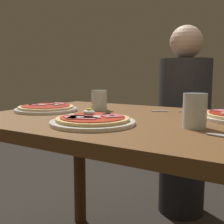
{
  "coord_description": "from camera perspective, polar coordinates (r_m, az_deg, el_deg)",
  "views": [
    {
      "loc": [
        0.47,
        -0.91,
        0.89
      ],
      "look_at": [
        -0.02,
        -0.1,
        0.76
      ],
      "focal_mm": 44.11,
      "sensor_mm": 36.0,
      "label": 1
    }
  ],
  "objects": [
    {
      "name": "dining_table",
      "position": [
        1.06,
        3.79,
        -7.48
      ],
      "size": [
        1.13,
        0.79,
        0.73
      ],
      "color": "brown",
      "rests_on": "ground"
    },
    {
      "name": "pizza_foreground",
      "position": [
        0.89,
        -4.08,
        -1.76
      ],
      "size": [
        0.28,
        0.28,
        0.05
      ],
      "color": "white",
      "rests_on": "dining_table"
    },
    {
      "name": "pizza_across_left",
      "position": [
        1.25,
        -13.48,
        0.75
      ],
      "size": [
        0.27,
        0.27,
        0.03
      ],
      "color": "white",
      "rests_on": "dining_table"
    },
    {
      "name": "water_glass_near",
      "position": [
        0.86,
        16.76,
        -0.22
      ],
      "size": [
        0.07,
        0.07,
        0.1
      ],
      "color": "silver",
      "rests_on": "dining_table"
    },
    {
      "name": "water_glass_far",
      "position": [
        1.25,
        -2.68,
        2.18
      ],
      "size": [
        0.07,
        0.07,
        0.09
      ],
      "color": "silver",
      "rests_on": "dining_table"
    },
    {
      "name": "fork",
      "position": [
        1.21,
        11.33,
        0.14
      ],
      "size": [
        0.15,
        0.07,
        0.0
      ],
      "color": "silver",
      "rests_on": "dining_table"
    },
    {
      "name": "diner_person",
      "position": [
        1.79,
        14.56,
        -2.91
      ],
      "size": [
        0.32,
        0.32,
        1.18
      ],
      "rotation": [
        0.0,
        0.0,
        3.14
      ],
      "color": "black",
      "rests_on": "ground"
    }
  ]
}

